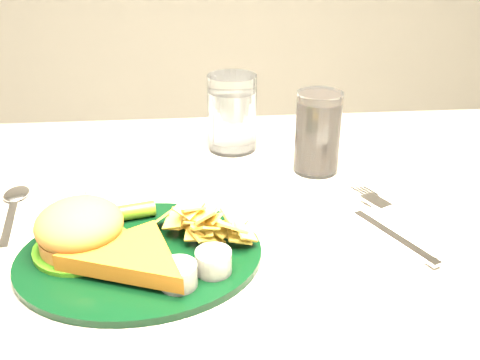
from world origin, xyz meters
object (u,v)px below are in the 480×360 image
object	(u,v)px
cola_glass	(318,133)
fork_napkin	(391,232)
dinner_plate	(138,236)
water_glass	(232,113)

from	to	relation	value
cola_glass	fork_napkin	world-z (taller)	cola_glass
dinner_plate	fork_napkin	bearing A→B (deg)	-0.01
dinner_plate	water_glass	size ratio (longest dim) A/B	2.22
water_glass	cola_glass	world-z (taller)	water_glass
water_glass	fork_napkin	world-z (taller)	water_glass
fork_napkin	dinner_plate	bearing A→B (deg)	158.77
fork_napkin	cola_glass	bearing A→B (deg)	79.74
fork_napkin	water_glass	bearing A→B (deg)	95.44
water_glass	fork_napkin	xyz separation A→B (m)	(0.18, -0.31, -0.06)
water_glass	fork_napkin	bearing A→B (deg)	-59.59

